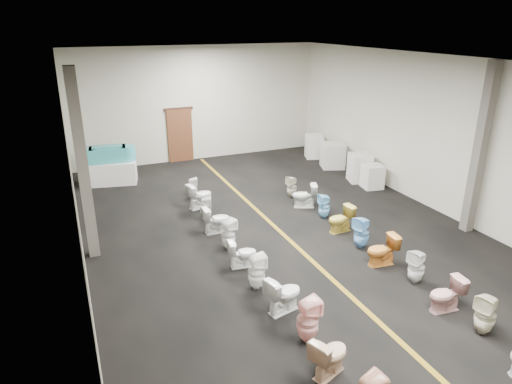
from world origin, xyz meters
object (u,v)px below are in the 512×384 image
appliance_crate_d (314,146)px  toilet_right_8 (324,206)px  toilet_left_5 (257,272)px  bathtub (108,154)px  appliance_crate_a (372,176)px  toilet_right_2 (485,314)px  toilet_right_7 (341,219)px  display_table (110,172)px  toilet_right_3 (446,295)px  toilet_left_11 (193,188)px  toilet_right_6 (362,232)px  toilet_left_7 (228,234)px  toilet_right_5 (382,250)px  toilet_right_9 (304,196)px  toilet_left_3 (308,320)px  toilet_right_4 (416,267)px  toilet_right_10 (292,187)px  appliance_crate_b (360,168)px  toilet_left_9 (206,209)px  appliance_crate_c (333,155)px  toilet_left_8 (216,220)px  toilet_left_10 (200,196)px  toilet_left_4 (284,294)px  toilet_left_6 (242,253)px  toilet_left_2 (329,355)px

appliance_crate_d → toilet_right_8: (-2.83, -5.52, -0.12)m
toilet_right_8 → toilet_left_5: bearing=-43.5°
bathtub → appliance_crate_a: (8.16, -3.99, -0.67)m
toilet_right_2 → toilet_right_7: toilet_right_2 is taller
display_table → toilet_right_2: bearing=-64.6°
toilet_right_2 → appliance_crate_a: bearing=142.4°
toilet_right_3 → toilet_left_11: bearing=-154.0°
toilet_right_2 → toilet_right_3: (-0.12, 0.81, -0.05)m
toilet_right_6 → toilet_right_7: size_ratio=1.14×
toilet_right_3 → appliance_crate_a: bearing=160.7°
appliance_crate_d → toilet_left_7: appliance_crate_d is taller
toilet_right_5 → toilet_right_9: 3.82m
toilet_left_3 → toilet_right_6: 3.97m
toilet_right_9 → toilet_right_6: bearing=22.7°
toilet_right_4 → toilet_right_10: toilet_right_4 is taller
toilet_right_2 → toilet_right_8: bearing=163.7°
toilet_left_7 → toilet_right_4: size_ratio=1.01×
display_table → appliance_crate_b: 8.78m
toilet_right_8 → appliance_crate_d: bearing=160.1°
bathtub → toilet_right_4: bearing=-54.3°
toilet_right_3 → toilet_right_10: toilet_right_3 is taller
toilet_left_9 → toilet_right_5: bearing=-126.4°
appliance_crate_c → toilet_left_9: 6.68m
toilet_left_3 → toilet_left_8: (-0.09, 4.87, -0.06)m
toilet_left_3 → toilet_left_7: bearing=-0.8°
toilet_left_8 → toilet_right_10: size_ratio=1.07×
toilet_left_7 → toilet_right_10: size_ratio=1.13×
toilet_right_10 → appliance_crate_d: bearing=129.4°
toilet_left_10 → toilet_right_9: 3.19m
toilet_left_11 → toilet_right_7: bearing=-132.8°
display_table → toilet_right_6: (5.23, -7.50, 0.02)m
toilet_right_6 → toilet_right_9: 2.90m
appliance_crate_a → toilet_left_3: (-5.92, -6.13, 0.03)m
toilet_left_4 → toilet_right_8: toilet_left_4 is taller
appliance_crate_d → appliance_crate_a: bearing=-90.0°
toilet_left_4 → toilet_left_8: size_ratio=1.04×
toilet_left_8 → toilet_right_8: (3.17, -0.31, -0.01)m
toilet_left_6 → toilet_right_5: bearing=-104.4°
bathtub → toilet_left_2: size_ratio=2.54×
toilet_left_2 → toilet_left_6: bearing=-21.0°
toilet_left_2 → toilet_right_9: toilet_right_9 is taller
toilet_left_5 → toilet_right_2: 4.40m
appliance_crate_b → toilet_left_11: (-5.90, 0.72, -0.16)m
toilet_left_7 → toilet_right_7: (3.12, -0.26, -0.03)m
toilet_left_8 → toilet_right_9: size_ratio=0.99×
appliance_crate_c → appliance_crate_d: size_ratio=0.99×
toilet_right_3 → toilet_right_4: bearing=176.3°
toilet_left_5 → toilet_right_9: toilet_left_5 is taller
toilet_left_11 → toilet_right_4: (3.10, -6.82, 0.05)m
toilet_left_6 → toilet_left_10: size_ratio=0.86×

